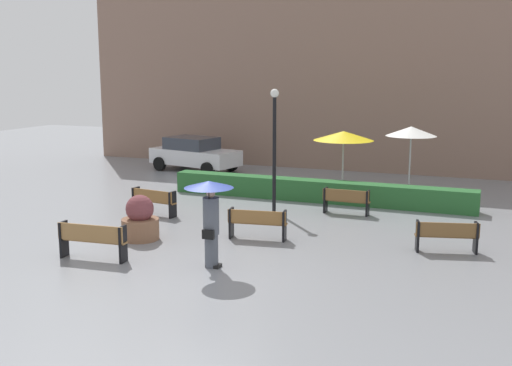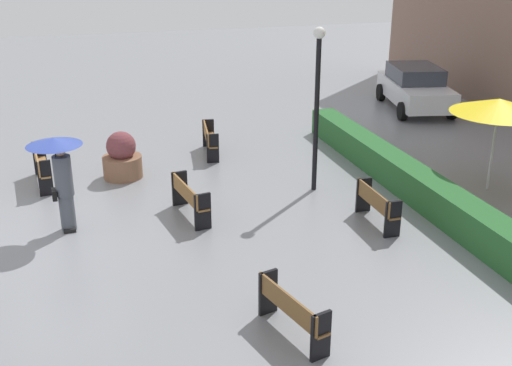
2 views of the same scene
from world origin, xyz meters
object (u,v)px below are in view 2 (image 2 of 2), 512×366
at_px(bench_far_left, 209,138).
at_px(bench_mid_center, 189,197).
at_px(patio_umbrella_yellow, 499,106).
at_px(bench_far_right, 291,310).
at_px(pedestrian_with_umbrella, 60,167).
at_px(lamp_post, 317,94).
at_px(bench_back_row, 376,204).
at_px(parked_car, 415,87).
at_px(bench_near_left, 40,164).
at_px(planter_pot, 122,158).

distance_m(bench_far_left, bench_mid_center, 4.40).
xyz_separation_m(bench_far_left, patio_umbrella_yellow, (4.69, 6.10, 1.65)).
height_order(bench_far_right, pedestrian_with_umbrella, pedestrian_with_umbrella).
bearing_deg(patio_umbrella_yellow, pedestrian_with_umbrella, -93.52).
relative_size(lamp_post, patio_umbrella_yellow, 1.72).
xyz_separation_m(bench_back_row, bench_far_left, (-5.72, -2.46, 0.02)).
bearing_deg(lamp_post, bench_far_right, -25.03).
bearing_deg(bench_mid_center, pedestrian_with_umbrella, -92.26).
relative_size(bench_mid_center, bench_far_right, 1.04).
xyz_separation_m(bench_far_left, lamp_post, (3.44, 1.91, 1.95)).
distance_m(lamp_post, parked_car, 9.20).
bearing_deg(bench_far_left, bench_near_left, -76.69).
bearing_deg(planter_pot, bench_back_row, 48.09).
height_order(lamp_post, parked_car, lamp_post).
bearing_deg(bench_mid_center, patio_umbrella_yellow, 86.03).
bearing_deg(parked_car, bench_mid_center, -54.15).
height_order(bench_back_row, planter_pot, planter_pot).
relative_size(bench_near_left, patio_umbrella_yellow, 0.76).
height_order(bench_near_left, planter_pot, planter_pot).
bearing_deg(bench_near_left, planter_pot, 87.92).
xyz_separation_m(planter_pot, patio_umbrella_yellow, (3.52, 8.71, 1.62)).
relative_size(bench_near_left, planter_pot, 1.43).
height_order(bench_far_left, pedestrian_with_umbrella, pedestrian_with_umbrella).
bearing_deg(bench_mid_center, bench_far_right, 7.64).
bearing_deg(patio_umbrella_yellow, bench_back_row, -74.19).
bearing_deg(lamp_post, bench_near_left, -109.61).
relative_size(bench_mid_center, planter_pot, 1.32).
xyz_separation_m(bench_back_row, bench_near_left, (-4.62, -7.11, 0.06)).
height_order(bench_back_row, bench_mid_center, bench_mid_center).
bearing_deg(bench_mid_center, planter_pot, -158.20).
xyz_separation_m(bench_mid_center, bench_near_left, (-3.07, -3.24, 0.05)).
bearing_deg(bench_mid_center, lamp_post, 102.47).
distance_m(pedestrian_with_umbrella, planter_pot, 3.38).
bearing_deg(bench_far_left, planter_pot, -65.75).
bearing_deg(bench_far_left, parked_car, 109.10).
relative_size(lamp_post, parked_car, 0.90).
xyz_separation_m(bench_back_row, bench_mid_center, (-1.55, -3.87, 0.01)).
height_order(bench_far_right, planter_pot, planter_pot).
xyz_separation_m(pedestrian_with_umbrella, patio_umbrella_yellow, (0.63, 10.20, 0.71)).
relative_size(bench_far_right, lamp_post, 0.40).
bearing_deg(bench_far_right, bench_near_left, -154.05).
bearing_deg(bench_back_row, bench_far_right, -43.32).
relative_size(bench_near_left, lamp_post, 0.44).
distance_m(bench_near_left, parked_car, 13.63).
distance_m(bench_back_row, parked_car, 10.46).
distance_m(bench_far_right, parked_car, 15.09).
bearing_deg(bench_far_right, bench_far_left, 175.34).
xyz_separation_m(bench_far_left, pedestrian_with_umbrella, (4.06, -4.10, 0.94)).
distance_m(bench_near_left, patio_umbrella_yellow, 11.45).
height_order(bench_far_left, patio_umbrella_yellow, patio_umbrella_yellow).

